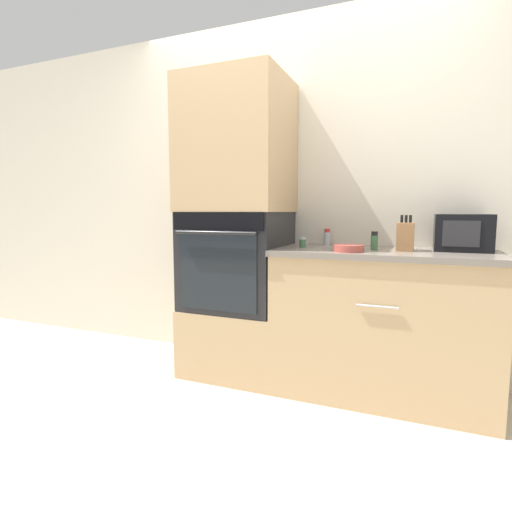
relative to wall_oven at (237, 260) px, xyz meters
name	(u,v)px	position (x,y,z in m)	size (l,w,h in m)	color
ground_plane	(267,396)	(0.34, -0.30, -0.80)	(12.00, 12.00, 0.00)	beige
wall_back	(299,195)	(0.34, 0.33, 0.45)	(8.00, 0.05, 2.50)	beige
oven_cabinet_base	(238,338)	(0.00, 0.00, -0.56)	(0.68, 0.60, 0.46)	tan
wall_oven	(237,260)	(0.00, 0.00, 0.00)	(0.65, 0.64, 0.66)	black
oven_cabinet_upper	(237,146)	(0.00, 0.00, 0.77)	(0.68, 0.60, 0.88)	tan
counter_unit	(381,323)	(0.97, 0.00, -0.34)	(1.29, 0.63, 0.90)	tan
microwave	(462,233)	(1.40, 0.13, 0.21)	(0.30, 0.28, 0.21)	black
knife_block	(405,236)	(1.09, 0.02, 0.19)	(0.10, 0.15, 0.21)	olive
bowl	(348,248)	(0.79, -0.16, 0.12)	(0.18, 0.18, 0.04)	#B24C42
condiment_jar_near	(303,242)	(0.47, -0.01, 0.14)	(0.04, 0.04, 0.07)	#427047
condiment_jar_mid	(374,241)	(0.92, -0.01, 0.16)	(0.04, 0.04, 0.11)	#427047
condiment_jar_far	(327,237)	(0.57, 0.25, 0.16)	(0.04, 0.04, 0.11)	silver
condiment_jar_back	(402,243)	(1.07, 0.18, 0.13)	(0.05, 0.05, 0.06)	brown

